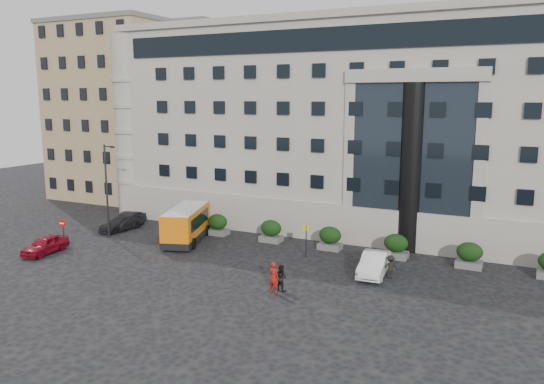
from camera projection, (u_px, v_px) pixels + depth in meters
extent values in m
plane|color=black|center=(208.00, 266.00, 37.87)|extent=(120.00, 120.00, 0.00)
cube|color=#9B9889|center=(376.00, 126.00, 53.14)|extent=(44.00, 24.00, 18.00)
cylinder|color=black|center=(412.00, 169.00, 40.65)|extent=(1.80, 1.80, 13.00)
cube|color=#978158|center=(129.00, 113.00, 64.12)|extent=(14.00, 14.00, 20.00)
cube|color=#796546|center=(192.00, 103.00, 81.16)|extent=(13.00, 13.00, 22.00)
cube|color=#525250|center=(218.00, 232.00, 46.44)|extent=(1.80, 1.20, 0.50)
ellipsoid|color=black|center=(218.00, 222.00, 46.28)|extent=(1.80, 1.26, 1.34)
cube|color=#525250|center=(271.00, 239.00, 44.20)|extent=(1.80, 1.20, 0.50)
ellipsoid|color=black|center=(271.00, 228.00, 44.04)|extent=(1.80, 1.26, 1.34)
cube|color=#525250|center=(330.00, 246.00, 41.96)|extent=(1.80, 1.20, 0.50)
ellipsoid|color=black|center=(330.00, 235.00, 41.80)|extent=(1.80, 1.26, 1.34)
cube|color=#525250|center=(395.00, 255.00, 39.72)|extent=(1.80, 1.20, 0.50)
ellipsoid|color=black|center=(396.00, 243.00, 39.56)|extent=(1.80, 1.26, 1.34)
cube|color=#525250|center=(469.00, 264.00, 37.48)|extent=(1.80, 1.20, 0.50)
ellipsoid|color=black|center=(470.00, 252.00, 37.32)|extent=(1.80, 1.26, 1.34)
cylinder|color=#262628|center=(107.00, 191.00, 44.98)|extent=(0.16, 0.16, 8.00)
cylinder|color=#262628|center=(108.00, 146.00, 44.10)|extent=(0.90, 0.12, 0.12)
cube|color=black|center=(113.00, 147.00, 43.91)|extent=(0.35, 0.18, 0.14)
cylinder|color=#262628|center=(306.00, 241.00, 39.70)|extent=(0.08, 0.08, 2.50)
cube|color=yellow|center=(306.00, 228.00, 39.51)|extent=(0.50, 0.06, 0.45)
cylinder|color=#262628|center=(64.00, 234.00, 42.39)|extent=(0.08, 0.08, 2.20)
cylinder|color=red|center=(62.00, 223.00, 42.17)|extent=(0.64, 0.05, 0.64)
cube|color=white|center=(62.00, 223.00, 42.14)|extent=(0.45, 0.04, 0.10)
cube|color=orange|center=(186.00, 222.00, 44.05)|extent=(4.35, 7.17, 2.26)
cube|color=black|center=(187.00, 236.00, 44.27)|extent=(4.40, 7.22, 0.55)
cube|color=black|center=(186.00, 219.00, 44.01)|extent=(3.93, 5.77, 1.02)
cube|color=silver|center=(186.00, 209.00, 43.86)|extent=(4.13, 6.81, 0.18)
cylinder|color=black|center=(165.00, 243.00, 42.30)|extent=(0.55, 0.94, 0.90)
cylinder|color=black|center=(193.00, 244.00, 42.00)|extent=(0.55, 0.94, 0.90)
cylinder|color=black|center=(181.00, 229.00, 46.54)|extent=(0.55, 0.94, 0.90)
cylinder|color=black|center=(207.00, 230.00, 46.24)|extent=(0.55, 0.94, 0.90)
cube|color=maroon|center=(146.00, 193.00, 58.28)|extent=(2.25, 3.39, 2.30)
cube|color=maroon|center=(133.00, 201.00, 56.19)|extent=(2.08, 1.56, 1.56)
cube|color=black|center=(129.00, 199.00, 55.55)|extent=(1.75, 0.20, 0.73)
cylinder|color=black|center=(126.00, 206.00, 56.79)|extent=(0.27, 0.78, 0.77)
cylinder|color=black|center=(141.00, 207.00, 56.00)|extent=(0.27, 0.78, 0.77)
cylinder|color=black|center=(143.00, 201.00, 59.52)|extent=(0.27, 0.78, 0.77)
cylinder|color=black|center=(158.00, 202.00, 58.73)|extent=(0.27, 0.78, 0.77)
imported|color=maroon|center=(45.00, 245.00, 40.81)|extent=(2.05, 4.17, 1.37)
imported|color=black|center=(128.00, 220.00, 48.96)|extent=(2.10, 4.35, 1.38)
imported|color=black|center=(121.00, 223.00, 47.95)|extent=(2.38, 4.47, 1.23)
imported|color=black|center=(176.00, 201.00, 58.10)|extent=(2.54, 4.81, 1.29)
imported|color=white|center=(374.00, 264.00, 35.95)|extent=(1.99, 4.75, 1.53)
imported|color=maroon|center=(274.00, 277.00, 32.64)|extent=(0.79, 0.60, 1.96)
imported|color=black|center=(281.00, 278.00, 32.95)|extent=(0.95, 0.82, 1.69)
imported|color=black|center=(390.00, 267.00, 35.18)|extent=(1.17, 0.92, 1.59)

